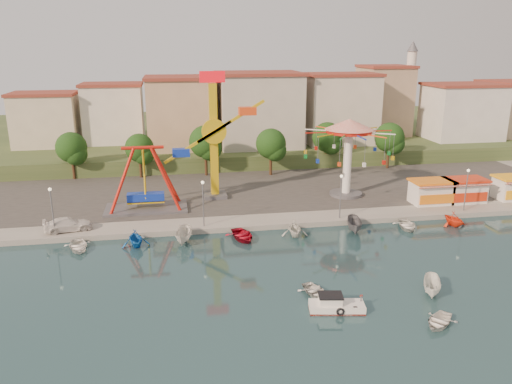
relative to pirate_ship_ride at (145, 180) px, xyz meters
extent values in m
plane|color=#15333A|center=(14.62, -20.17, -4.39)|extent=(200.00, 200.00, 0.00)
cube|color=#9E998E|center=(14.62, 41.83, -4.09)|extent=(200.00, 100.00, 0.60)
cube|color=#4C4944|center=(14.62, 9.83, -3.79)|extent=(90.00, 28.00, 0.01)
cube|color=#384C26|center=(14.62, 46.83, -2.89)|extent=(200.00, 60.00, 3.00)
cube|color=#59595E|center=(0.00, 0.00, -3.64)|extent=(10.00, 5.00, 0.30)
cube|color=#1433B3|center=(0.00, 0.00, -2.19)|extent=(4.50, 1.40, 1.00)
cylinder|color=red|center=(0.00, 0.00, 4.01)|extent=(5.00, 0.40, 0.40)
cube|color=#59595E|center=(8.90, 3.81, -3.54)|extent=(3.00, 3.00, 0.50)
cube|color=gold|center=(8.90, 3.81, 3.71)|extent=(1.00, 1.00, 15.00)
cube|color=red|center=(8.90, 3.81, 12.01)|extent=(3.20, 0.50, 1.40)
cylinder|color=gold|center=(8.90, 3.01, 5.21)|extent=(3.20, 0.50, 3.20)
cube|color=gold|center=(11.05, 2.81, 6.48)|extent=(8.78, 0.35, 5.39)
cube|color=red|center=(13.20, 2.81, 7.75)|extent=(2.20, 1.20, 1.00)
cylinder|color=#59595E|center=(26.51, 1.60, -3.59)|extent=(4.40, 4.40, 0.40)
cylinder|color=white|center=(26.51, 1.60, 0.71)|extent=(1.10, 1.10, 9.00)
cylinder|color=red|center=(26.51, 1.60, 5.01)|extent=(6.00, 6.00, 0.50)
cone|color=red|center=(26.51, 1.60, 5.91)|extent=(6.40, 6.40, 1.40)
cube|color=white|center=(36.05, -3.67, -2.39)|extent=(5.00, 3.00, 2.80)
cube|color=orange|center=(36.05, -3.67, -0.84)|extent=(5.40, 3.40, 0.25)
cube|color=red|center=(36.05, -5.37, -1.19)|extent=(5.00, 0.77, 0.43)
cube|color=white|center=(40.69, -3.67, -2.39)|extent=(5.00, 3.00, 2.80)
cube|color=red|center=(40.69, -3.67, -0.84)|extent=(5.40, 3.40, 0.25)
cube|color=red|center=(40.69, -5.37, -1.19)|extent=(5.00, 0.77, 0.43)
cylinder|color=#59595E|center=(-9.38, -7.17, -1.29)|extent=(0.14, 0.14, 5.00)
cylinder|color=#59595E|center=(6.62, -7.17, -1.29)|extent=(0.14, 0.14, 5.00)
cylinder|color=#59595E|center=(22.62, -7.17, -1.29)|extent=(0.14, 0.14, 5.00)
cylinder|color=#59595E|center=(38.62, -7.17, -1.29)|extent=(0.14, 0.14, 5.00)
cylinder|color=#382314|center=(-11.38, 16.81, -2.00)|extent=(0.44, 0.44, 3.60)
sphere|color=black|center=(-11.38, 16.81, 1.10)|extent=(4.60, 4.60, 4.60)
cylinder|color=#382314|center=(-1.38, 16.07, -2.09)|extent=(0.44, 0.44, 3.40)
sphere|color=black|center=(-1.38, 16.07, 0.83)|extent=(4.35, 4.35, 4.35)
cylinder|color=#382314|center=(8.62, 15.64, -1.83)|extent=(0.44, 0.44, 3.92)
sphere|color=black|center=(8.62, 15.64, 1.54)|extent=(5.02, 5.02, 5.02)
cylinder|color=#382314|center=(18.62, 14.19, -1.96)|extent=(0.44, 0.44, 3.66)
sphere|color=black|center=(18.62, 14.19, 1.18)|extent=(4.68, 4.68, 4.68)
cylinder|color=#382314|center=(28.62, 17.18, -1.89)|extent=(0.44, 0.44, 3.80)
sphere|color=black|center=(28.62, 17.18, 1.37)|extent=(4.86, 4.86, 4.86)
cylinder|color=#382314|center=(38.62, 15.36, -1.91)|extent=(0.44, 0.44, 3.77)
sphere|color=black|center=(38.62, 15.36, 1.33)|extent=(4.83, 4.83, 4.83)
cube|color=beige|center=(-18.75, 25.89, 4.54)|extent=(9.26, 9.53, 11.87)
cube|color=silver|center=(-6.71, 31.21, 2.92)|extent=(12.33, 9.01, 8.63)
cube|color=tan|center=(6.43, 31.79, 4.22)|extent=(11.95, 9.28, 11.23)
cube|color=beige|center=(20.22, 28.63, 3.20)|extent=(12.59, 10.50, 9.20)
cube|color=beige|center=(33.69, 32.03, 3.22)|extent=(10.75, 9.23, 9.24)
cube|color=tan|center=(46.99, 30.16, 4.21)|extent=(12.77, 10.96, 11.21)
cube|color=silver|center=(58.77, 28.60, 4.78)|extent=(8.23, 8.98, 12.36)
cube|color=beige|center=(70.65, 33.53, 2.99)|extent=(11.59, 10.93, 8.76)
cylinder|color=silver|center=(50.62, 33.83, 6.61)|extent=(1.80, 1.80, 16.00)
cylinder|color=#59595E|center=(50.62, 33.83, 11.61)|extent=(2.80, 2.80, 0.30)
cone|color=#59595E|center=(50.62, 33.83, 15.61)|extent=(2.20, 2.20, 2.00)
cube|color=white|center=(15.72, -26.66, -4.13)|extent=(4.55, 2.36, 0.78)
cube|color=red|center=(15.72, -26.66, -4.32)|extent=(4.55, 2.36, 0.14)
cube|color=white|center=(15.20, -26.57, -3.48)|extent=(1.93, 1.58, 0.78)
cube|color=black|center=(15.20, -26.57, -3.05)|extent=(2.13, 1.78, 0.10)
torus|color=black|center=(15.72, -27.53, -4.00)|extent=(0.68, 0.28, 0.66)
torus|color=black|center=(16.94, -27.48, -4.00)|extent=(0.68, 0.28, 0.66)
imported|color=white|center=(14.78, -23.87, -4.07)|extent=(3.01, 3.64, 0.65)
imported|color=silver|center=(22.59, -30.01, -4.06)|extent=(3.89, 3.82, 0.66)
imported|color=white|center=(24.51, -25.45, -3.68)|extent=(2.92, 3.92, 1.43)
imported|color=silver|center=(-8.20, -6.11, -3.06)|extent=(5.37, 3.07, 1.47)
imported|color=white|center=(-6.55, -10.37, -4.01)|extent=(3.44, 4.23, 0.77)
imported|color=blue|center=(-0.74, -10.37, -3.51)|extent=(3.48, 3.84, 1.76)
imported|color=silver|center=(4.26, -10.37, -3.60)|extent=(2.31, 4.33, 1.59)
imported|color=#AA0D21|center=(10.53, -10.37, -3.96)|extent=(3.83, 4.72, 0.86)
imported|color=silver|center=(16.35, -10.37, -3.52)|extent=(3.11, 3.53, 1.74)
imported|color=#5D5C62|center=(23.30, -10.37, -3.59)|extent=(2.55, 4.41, 1.61)
imported|color=silver|center=(29.61, -10.37, -4.00)|extent=(3.33, 4.20, 0.78)
imported|color=#F53915|center=(35.41, -10.37, -3.56)|extent=(3.26, 3.61, 1.68)
camera|label=1|loc=(3.42, -60.32, 15.87)|focal=35.00mm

